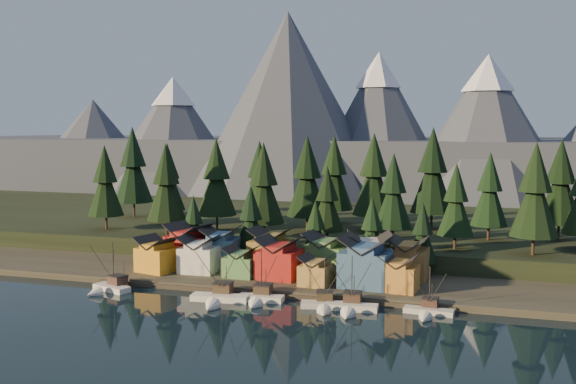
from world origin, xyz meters
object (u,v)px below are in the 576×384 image
(boat_5, at_px, (350,300))
(house_back_1, at_px, (220,246))
(boat_3, at_px, (259,291))
(boat_6, at_px, (428,306))
(house_front_0, at_px, (157,253))
(house_back_0, at_px, (189,243))
(boat_2, at_px, (218,292))
(boat_4, at_px, (324,298))
(house_front_1, at_px, (199,253))
(boat_0, at_px, (108,281))

(boat_5, distance_m, house_back_1, 45.17)
(boat_3, distance_m, boat_5, 19.36)
(boat_6, height_order, house_front_0, house_front_0)
(boat_3, xyz_separation_m, boat_5, (19.33, -1.01, -0.12))
(house_front_0, xyz_separation_m, house_back_0, (4.07, 9.01, 1.07))
(boat_2, relative_size, boat_4, 1.19)
(house_front_0, height_order, house_front_1, house_front_1)
(boat_3, bearing_deg, boat_6, -1.37)
(house_back_0, bearing_deg, boat_5, -14.05)
(boat_0, bearing_deg, boat_5, 19.32)
(boat_4, relative_size, house_front_1, 1.29)
(boat_4, distance_m, boat_6, 20.12)
(boat_2, xyz_separation_m, house_front_0, (-22.83, 16.44, 3.63))
(boat_6, bearing_deg, boat_0, -173.40)
(boat_4, distance_m, house_front_0, 47.43)
(boat_3, height_order, house_back_1, house_back_1)
(boat_0, bearing_deg, boat_4, 19.60)
(boat_0, xyz_separation_m, boat_6, (68.86, 2.51, -0.56))
(boat_5, bearing_deg, boat_4, 174.58)
(house_front_0, bearing_deg, house_front_1, 27.73)
(house_front_0, bearing_deg, boat_6, 3.68)
(boat_4, bearing_deg, boat_5, -14.06)
(boat_5, distance_m, house_back_0, 52.17)
(boat_2, relative_size, boat_3, 1.13)
(boat_4, xyz_separation_m, boat_5, (5.28, -0.18, 0.06))
(boat_5, bearing_deg, house_front_1, 153.68)
(house_front_0, distance_m, house_back_0, 9.94)
(boat_5, bearing_deg, boat_2, -179.96)
(boat_6, height_order, house_back_0, house_back_0)
(house_back_0, bearing_deg, boat_4, -16.79)
(boat_0, distance_m, boat_3, 34.81)
(boat_0, distance_m, boat_2, 26.69)
(boat_0, height_order, boat_6, boat_0)
(boat_0, xyz_separation_m, house_front_1, (13.76, 17.65, 3.66))
(boat_3, relative_size, boat_5, 1.00)
(boat_3, height_order, house_back_0, house_back_0)
(boat_5, xyz_separation_m, boat_6, (14.77, 1.90, -0.38))
(boat_2, height_order, boat_4, boat_2)
(boat_0, height_order, house_front_0, boat_0)
(boat_3, distance_m, boat_4, 14.08)
(boat_0, relative_size, house_back_1, 1.22)
(boat_5, bearing_deg, house_back_1, 143.98)
(boat_3, distance_m, house_front_0, 34.04)
(boat_6, distance_m, house_back_0, 64.97)
(boat_6, height_order, house_front_1, house_front_1)
(boat_3, height_order, boat_5, boat_3)
(boat_4, bearing_deg, boat_6, -7.19)
(house_front_1, distance_m, house_back_0, 8.97)
(house_front_0, bearing_deg, boat_4, -3.09)
(boat_0, xyz_separation_m, boat_5, (54.10, 0.62, -0.17))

